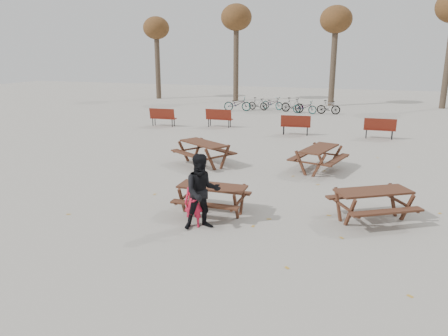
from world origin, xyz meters
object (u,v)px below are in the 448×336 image
(picnic_table_far, at_px, (319,159))
(child, at_px, (194,202))
(food_tray, at_px, (208,185))
(picnic_table_east, at_px, (372,205))
(picnic_table_north, at_px, (204,154))
(adult, at_px, (202,192))
(main_picnic_table, at_px, (212,192))
(soda_bottle, at_px, (207,184))

(picnic_table_far, bearing_deg, child, 174.36)
(food_tray, xyz_separation_m, picnic_table_east, (4.15, 0.86, -0.38))
(child, bearing_deg, food_tray, 72.85)
(picnic_table_east, distance_m, picnic_table_north, 7.20)
(child, bearing_deg, picnic_table_north, 93.79)
(food_tray, height_order, child, child)
(adult, height_order, picnic_table_east, adult)
(main_picnic_table, distance_m, picnic_table_far, 5.65)
(main_picnic_table, relative_size, soda_bottle, 10.59)
(food_tray, bearing_deg, main_picnic_table, 37.89)
(soda_bottle, xyz_separation_m, adult, (0.20, -0.89, 0.09))
(adult, bearing_deg, main_picnic_table, 64.99)
(picnic_table_east, height_order, picnic_table_north, picnic_table_north)
(adult, xyz_separation_m, picnic_table_east, (3.95, 1.81, -0.53))
(food_tray, bearing_deg, soda_bottle, -89.69)
(child, height_order, picnic_table_far, child)
(child, relative_size, picnic_table_north, 0.62)
(adult, bearing_deg, picnic_table_north, 79.37)
(food_tray, height_order, picnic_table_east, picnic_table_east)
(main_picnic_table, height_order, adult, adult)
(main_picnic_table, bearing_deg, picnic_table_far, 66.89)
(adult, height_order, picnic_table_far, adult)
(food_tray, bearing_deg, adult, -78.20)
(soda_bottle, height_order, child, child)
(soda_bottle, bearing_deg, main_picnic_table, 56.69)
(food_tray, bearing_deg, picnic_table_far, 66.34)
(picnic_table_east, bearing_deg, picnic_table_north, 116.49)
(soda_bottle, height_order, picnic_table_far, soda_bottle)
(soda_bottle, xyz_separation_m, child, (-0.04, -0.85, -0.21))
(soda_bottle, bearing_deg, picnic_table_north, 111.84)
(picnic_table_east, bearing_deg, soda_bottle, 161.60)
(child, relative_size, picnic_table_east, 0.67)
(food_tray, height_order, soda_bottle, soda_bottle)
(main_picnic_table, distance_m, child, 1.00)
(main_picnic_table, xyz_separation_m, picnic_table_north, (-2.01, 4.66, -0.15))
(soda_bottle, relative_size, child, 0.13)
(soda_bottle, bearing_deg, food_tray, 90.31)
(main_picnic_table, bearing_deg, adult, -83.92)
(main_picnic_table, xyz_separation_m, picnic_table_east, (4.06, 0.79, -0.18))
(food_tray, distance_m, picnic_table_far, 5.76)
(food_tray, xyz_separation_m, picnic_table_north, (-1.92, 4.73, -0.36))
(food_tray, distance_m, adult, 0.99)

